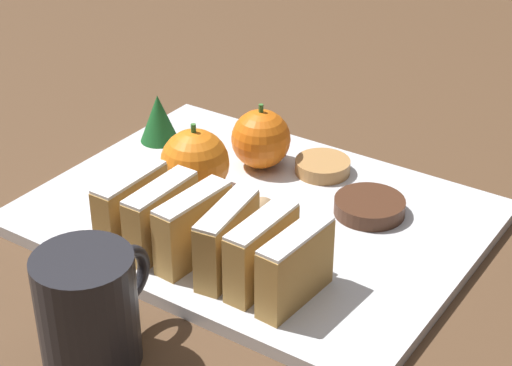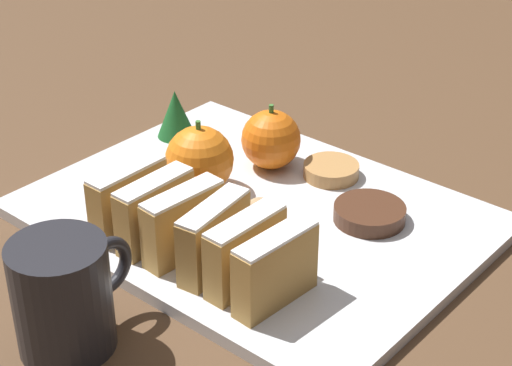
{
  "view_description": "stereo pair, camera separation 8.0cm",
  "coord_description": "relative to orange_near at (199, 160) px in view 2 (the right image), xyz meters",
  "views": [
    {
      "loc": [
        -0.58,
        -0.39,
        0.44
      ],
      "look_at": [
        0.0,
        0.0,
        0.04
      ],
      "focal_mm": 60.0,
      "sensor_mm": 36.0,
      "label": 1
    },
    {
      "loc": [
        -0.53,
        -0.45,
        0.44
      ],
      "look_at": [
        0.0,
        0.0,
        0.04
      ],
      "focal_mm": 60.0,
      "sensor_mm": 36.0,
      "label": 2
    }
  ],
  "objects": [
    {
      "name": "serving_platter",
      "position": [
        0.01,
        -0.07,
        -0.04
      ],
      "size": [
        0.31,
        0.41,
        0.01
      ],
      "color": "silver",
      "rests_on": "ground_plane"
    },
    {
      "name": "stollen_slice_sixth",
      "position": [
        -0.09,
        -0.0,
        -0.0
      ],
      "size": [
        0.08,
        0.02,
        0.06
      ],
      "color": "#B28442",
      "rests_on": "serving_platter"
    },
    {
      "name": "coffee_mug",
      "position": [
        -0.22,
        -0.07,
        0.0
      ],
      "size": [
        0.11,
        0.08,
        0.09
      ],
      "color": "#232328",
      "rests_on": "ground_plane"
    },
    {
      "name": "orange_far",
      "position": [
        0.08,
        -0.02,
        -0.0
      ],
      "size": [
        0.06,
        0.06,
        0.07
      ],
      "color": "orange",
      "rests_on": "serving_platter"
    },
    {
      "name": "evergreen_sprig",
      "position": [
        0.07,
        0.1,
        -0.01
      ],
      "size": [
        0.04,
        0.04,
        0.05
      ],
      "color": "#195623",
      "rests_on": "serving_platter"
    },
    {
      "name": "stollen_slice_second",
      "position": [
        -0.09,
        -0.14,
        -0.0
      ],
      "size": [
        0.08,
        0.02,
        0.06
      ],
      "color": "#B28442",
      "rests_on": "serving_platter"
    },
    {
      "name": "stollen_slice_third",
      "position": [
        -0.09,
        -0.1,
        -0.0
      ],
      "size": [
        0.08,
        0.03,
        0.06
      ],
      "color": "#B28442",
      "rests_on": "serving_platter"
    },
    {
      "name": "ground_plane",
      "position": [
        0.01,
        -0.07,
        -0.05
      ],
      "size": [
        6.0,
        6.0,
        0.0
      ],
      "primitive_type": "plane",
      "color": "#513823"
    },
    {
      "name": "orange_near",
      "position": [
        0.0,
        0.0,
        0.0
      ],
      "size": [
        0.07,
        0.07,
        0.08
      ],
      "color": "orange",
      "rests_on": "serving_platter"
    },
    {
      "name": "stollen_slice_fourth",
      "position": [
        -0.09,
        -0.07,
        -0.0
      ],
      "size": [
        0.08,
        0.03,
        0.06
      ],
      "color": "#B28442",
      "rests_on": "serving_platter"
    },
    {
      "name": "gingerbread_cookie",
      "position": [
        0.11,
        -0.08,
        -0.03
      ],
      "size": [
        0.06,
        0.06,
        0.01
      ],
      "color": "#B27F47",
      "rests_on": "serving_platter"
    },
    {
      "name": "stollen_slice_front",
      "position": [
        -0.09,
        -0.17,
        -0.0
      ],
      "size": [
        0.08,
        0.03,
        0.06
      ],
      "color": "#B28442",
      "rests_on": "serving_platter"
    },
    {
      "name": "walnut",
      "position": [
        -0.01,
        -0.08,
        -0.02
      ],
      "size": [
        0.03,
        0.03,
        0.03
      ],
      "color": "tan",
      "rests_on": "serving_platter"
    },
    {
      "name": "stollen_slice_fifth",
      "position": [
        -0.09,
        -0.03,
        -0.0
      ],
      "size": [
        0.08,
        0.02,
        0.06
      ],
      "color": "#B28442",
      "rests_on": "serving_platter"
    },
    {
      "name": "chocolate_cookie",
      "position": [
        0.06,
        -0.16,
        -0.03
      ],
      "size": [
        0.07,
        0.07,
        0.02
      ],
      "color": "#472819",
      "rests_on": "serving_platter"
    }
  ]
}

